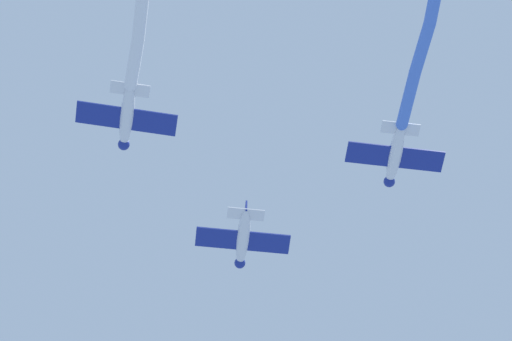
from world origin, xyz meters
TOP-DOWN VIEW (x-y plane):
  - airplane_lead at (3.04, -4.11)m, footprint 6.07×4.68m
  - airplane_left_wing at (-1.41, -14.16)m, footprint 6.02×4.66m
  - airplane_right_wing at (13.49, -7.46)m, footprint 6.06×4.67m

SIDE VIEW (x-z plane):
  - airplane_lead at x=3.04m, z-range 58.03..59.54m
  - airplane_left_wing at x=-1.41m, z-range 58.03..59.54m
  - airplane_right_wing at x=13.49m, z-range 58.33..59.84m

